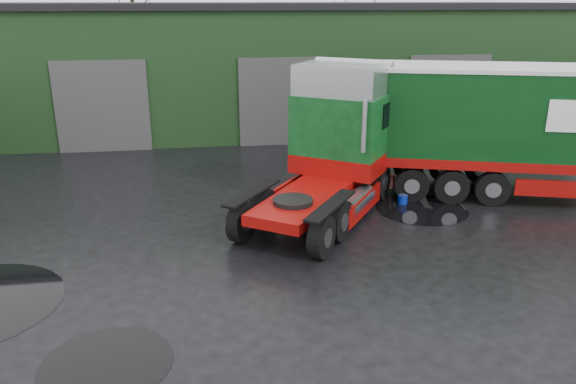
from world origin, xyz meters
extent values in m
plane|color=black|center=(0.00, 0.00, 0.00)|extent=(100.00, 100.00, 0.00)
cube|color=black|center=(2.00, 20.00, 3.00)|extent=(32.00, 12.00, 6.00)
cube|color=black|center=(2.00, 20.00, 6.15)|extent=(32.40, 12.40, 0.30)
cylinder|color=#061E91|center=(4.78, 5.33, 0.15)|extent=(0.35, 0.35, 0.30)
cylinder|color=black|center=(-3.69, -2.18, 0.00)|extent=(2.48, 2.48, 0.01)
cylinder|color=black|center=(5.21, 4.72, 0.00)|extent=(2.97, 2.97, 0.01)
camera|label=1|loc=(-1.70, -11.46, 6.45)|focal=35.00mm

